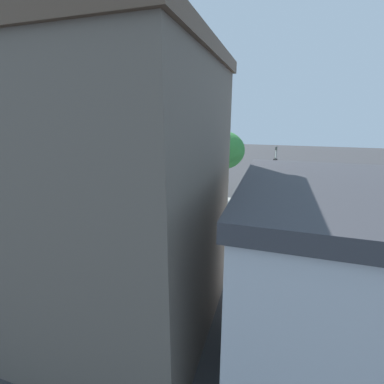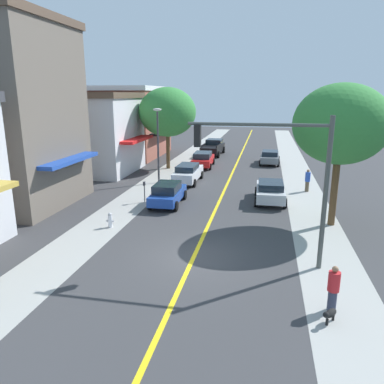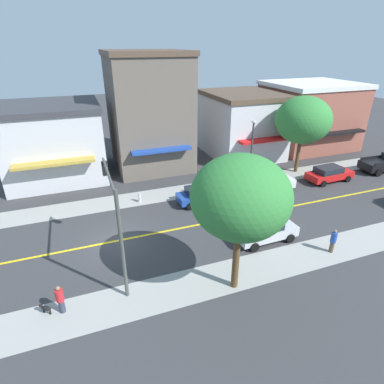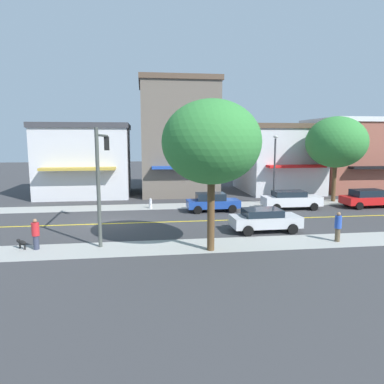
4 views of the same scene
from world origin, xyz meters
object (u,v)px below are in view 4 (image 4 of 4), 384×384
at_px(parking_meter, 211,196).
at_px(street_lamp, 275,162).
at_px(white_sedan_left_curb, 291,199).
at_px(small_dog, 22,243).
at_px(traffic_light_mast, 101,164).
at_px(blue_sedan_left_curb, 212,202).
at_px(red_sedan_left_curb, 369,198).
at_px(silver_sedan_right_curb, 265,219).
at_px(pedestrian_red_shirt, 36,234).
at_px(street_tree_right_corner, 336,142).
at_px(pedestrian_blue_shirt, 338,226).
at_px(street_tree_left_near, 211,142).
at_px(fire_hydrant, 151,203).

height_order(parking_meter, street_lamp, street_lamp).
height_order(parking_meter, white_sedan_left_curb, white_sedan_left_curb).
bearing_deg(small_dog, traffic_light_mast, -121.66).
distance_m(parking_meter, blue_sedan_left_curb, 1.71).
distance_m(red_sedan_left_curb, silver_sedan_right_curb, 13.26).
bearing_deg(small_dog, parking_meter, -103.16).
height_order(street_lamp, white_sedan_left_curb, street_lamp).
relative_size(parking_meter, blue_sedan_left_curb, 0.34).
relative_size(pedestrian_red_shirt, small_dog, 2.55).
distance_m(pedestrian_red_shirt, small_dog, 0.96).
relative_size(white_sedan_left_curb, pedestrian_red_shirt, 2.92).
bearing_deg(white_sedan_left_curb, street_lamp, 105.54).
distance_m(blue_sedan_left_curb, pedestrian_red_shirt, 14.12).
xyz_separation_m(blue_sedan_left_curb, silver_sedan_right_curb, (6.70, 2.04, -0.01)).
height_order(street_lamp, red_sedan_left_curb, street_lamp).
distance_m(street_tree_right_corner, pedestrian_red_shirt, 26.50).
bearing_deg(pedestrian_blue_shirt, street_tree_left_near, -85.59).
bearing_deg(white_sedan_left_curb, silver_sedan_right_curb, -123.53).
distance_m(silver_sedan_right_curb, pedestrian_red_shirt, 13.31).
bearing_deg(blue_sedan_left_curb, pedestrian_blue_shirt, -61.14).
bearing_deg(pedestrian_blue_shirt, silver_sedan_right_curb, -129.86).
relative_size(street_tree_left_near, street_tree_right_corner, 0.99).
height_order(fire_hydrant, red_sedan_left_curb, red_sedan_left_curb).
bearing_deg(pedestrian_blue_shirt, red_sedan_left_curb, 138.65).
distance_m(street_tree_left_near, street_tree_right_corner, 19.39).
bearing_deg(blue_sedan_left_curb, red_sedan_left_curb, -1.18).
bearing_deg(street_tree_left_near, silver_sedan_right_curb, 129.64).
xyz_separation_m(fire_hydrant, parking_meter, (0.30, 5.13, 0.52)).
bearing_deg(street_tree_left_near, pedestrian_red_shirt, -98.55).
height_order(traffic_light_mast, silver_sedan_right_curb, traffic_light_mast).
bearing_deg(white_sedan_left_curb, parking_meter, 166.09).
height_order(fire_hydrant, parking_meter, parking_meter).
bearing_deg(red_sedan_left_curb, small_dog, -163.64).
bearing_deg(white_sedan_left_curb, traffic_light_mast, -153.61).
distance_m(street_lamp, pedestrian_red_shirt, 20.59).
height_order(street_tree_left_near, small_dog, street_tree_left_near).
bearing_deg(silver_sedan_right_curb, street_lamp, 65.08).
xyz_separation_m(parking_meter, small_dog, (10.22, -12.13, -0.60)).
distance_m(parking_meter, street_lamp, 6.47).
height_order(red_sedan_left_curb, pedestrian_blue_shirt, pedestrian_blue_shirt).
bearing_deg(blue_sedan_left_curb, white_sedan_left_curb, -0.74).
xyz_separation_m(red_sedan_left_curb, pedestrian_blue_shirt, (9.37, -8.14, 0.10)).
bearing_deg(parking_meter, red_sedan_left_curb, 82.43).
relative_size(red_sedan_left_curb, silver_sedan_right_curb, 1.09).
bearing_deg(white_sedan_left_curb, street_tree_right_corner, 30.62).
bearing_deg(silver_sedan_right_curb, blue_sedan_left_curb, 105.64).
distance_m(street_lamp, silver_sedan_right_curb, 10.34).
xyz_separation_m(traffic_light_mast, pedestrian_blue_shirt, (2.54, 13.21, -3.45)).
xyz_separation_m(street_tree_right_corner, pedestrian_blue_shirt, (12.62, -6.73, -4.58)).
xyz_separation_m(street_tree_left_near, pedestrian_blue_shirt, (-0.62, 7.43, -4.71)).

